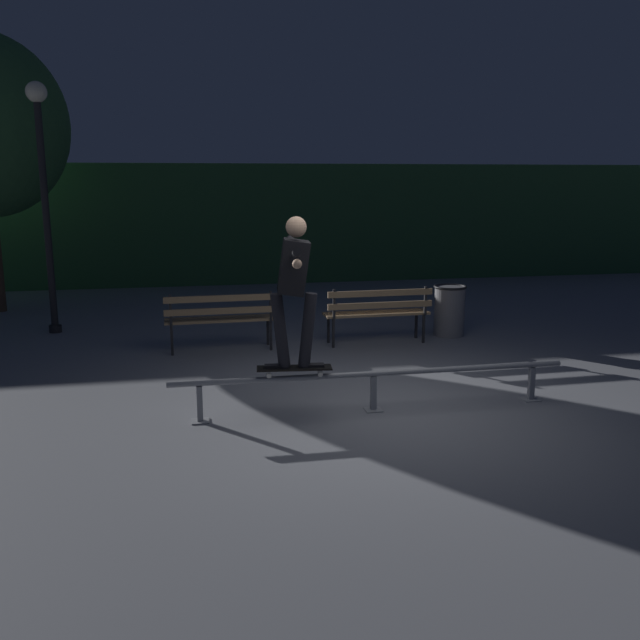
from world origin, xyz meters
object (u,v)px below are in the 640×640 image
at_px(lamp_post_left, 43,177).
at_px(trash_can, 449,310).
at_px(park_bench_leftmost, 221,315).
at_px(skateboarder, 294,279).
at_px(park_bench_left_center, 378,309).
at_px(skateboard, 294,368).
at_px(grind_rail, 374,380).

bearing_deg(lamp_post_left, trash_can, -12.93).
relative_size(park_bench_leftmost, lamp_post_left, 0.41).
bearing_deg(skateboarder, lamp_post_left, 124.42).
bearing_deg(park_bench_leftmost, park_bench_left_center, 0.00).
distance_m(skateboard, skateboarder, 0.94).
bearing_deg(grind_rail, skateboard, 180.00).
distance_m(grind_rail, skateboard, 0.87).
relative_size(skateboard, park_bench_left_center, 0.49).
distance_m(grind_rail, lamp_post_left, 6.55).
height_order(skateboard, park_bench_left_center, park_bench_left_center).
bearing_deg(trash_can, park_bench_left_center, -164.41).
distance_m(skateboard, trash_can, 4.43).
height_order(skateboarder, park_bench_leftmost, skateboarder).
bearing_deg(skateboarder, grind_rail, 0.02).
bearing_deg(park_bench_left_center, skateboarder, -120.69).
height_order(skateboard, skateboarder, skateboarder).
height_order(grind_rail, lamp_post_left, lamp_post_left).
relative_size(park_bench_left_center, trash_can, 2.01).
bearing_deg(skateboard, park_bench_leftmost, 101.84).
height_order(lamp_post_left, trash_can, lamp_post_left).
bearing_deg(skateboarder, skateboard, 174.10).
bearing_deg(park_bench_left_center, grind_rail, -106.61).
bearing_deg(trash_can, grind_rail, -123.38).
bearing_deg(skateboarder, park_bench_leftmost, 101.89).
bearing_deg(trash_can, skateboarder, -132.67).
bearing_deg(grind_rail, park_bench_leftmost, 116.83).
bearing_deg(park_bench_leftmost, skateboard, -78.16).
distance_m(skateboard, park_bench_leftmost, 2.96).
distance_m(skateboarder, park_bench_left_center, 3.49).
relative_size(skateboard, trash_can, 1.00).
xyz_separation_m(lamp_post_left, trash_can, (6.21, -1.42, -2.07)).
bearing_deg(trash_can, skateboard, -132.70).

